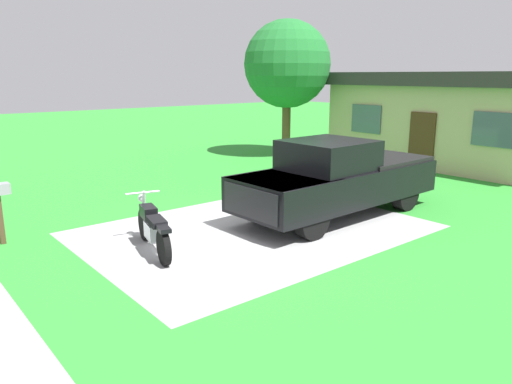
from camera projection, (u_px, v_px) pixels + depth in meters
ground_plane at (255, 230)px, 10.88m from camera, size 80.00×80.00×0.00m
driveway_pad at (255, 230)px, 10.88m from camera, size 5.33×7.31×0.01m
motorcycle at (153, 228)px, 9.48m from camera, size 2.17×0.87×1.09m
pickup_truck at (339, 177)px, 11.83m from camera, size 2.12×5.67×1.90m
shade_tree at (287, 64)px, 20.09m from camera, size 3.60×3.60×5.63m
neighbor_house at (459, 117)px, 18.82m from camera, size 9.60×5.60×3.50m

